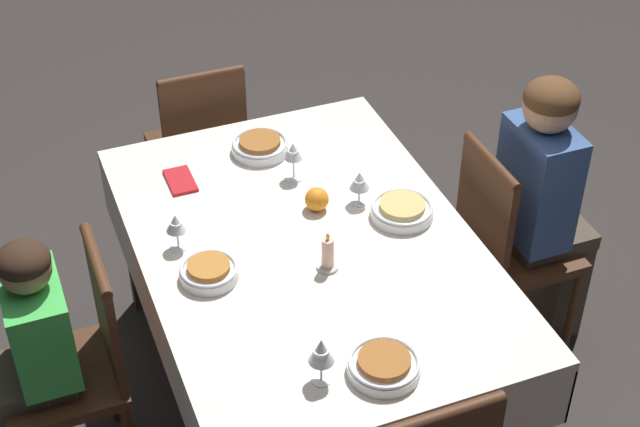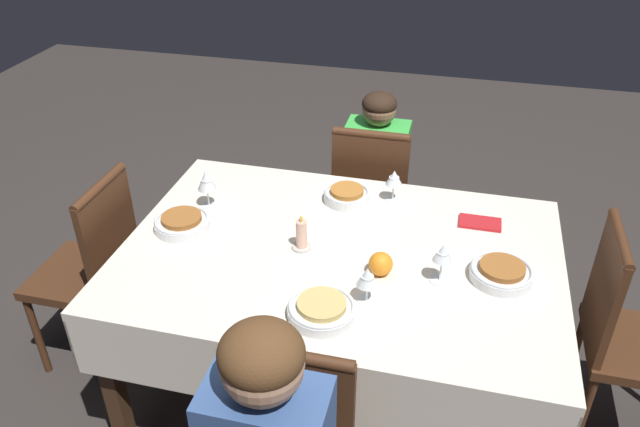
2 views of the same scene
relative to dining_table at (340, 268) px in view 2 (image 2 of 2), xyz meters
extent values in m
plane|color=#332D2B|center=(0.00, 0.00, -0.67)|extent=(8.00, 8.00, 0.00)
cube|color=silver|center=(0.00, 0.00, 0.06)|extent=(1.58, 1.09, 0.04)
cube|color=silver|center=(0.00, 0.54, -0.07)|extent=(1.58, 0.01, 0.23)
cube|color=silver|center=(0.00, -0.54, -0.07)|extent=(1.58, 0.01, 0.23)
cube|color=silver|center=(0.79, 0.00, -0.07)|extent=(0.01, 1.09, 0.23)
cube|color=silver|center=(-0.79, 0.00, -0.07)|extent=(0.01, 1.09, 0.23)
cube|color=#3D2616|center=(0.72, 0.47, -0.31)|extent=(0.06, 0.06, 0.71)
cube|color=#3D2616|center=(0.72, -0.47, -0.31)|extent=(0.06, 0.06, 0.71)
cube|color=#3D2616|center=(-0.72, -0.47, -0.31)|extent=(0.06, 0.06, 0.71)
cube|color=#472816|center=(-0.01, 0.69, 0.01)|extent=(0.35, 0.03, 0.44)
cylinder|color=#472816|center=(-0.01, 0.69, 0.23)|extent=(0.34, 0.04, 0.04)
cube|color=#472816|center=(0.01, -0.86, -0.23)|extent=(0.38, 0.38, 0.04)
cube|color=#472816|center=(0.01, -0.69, 0.01)|extent=(0.35, 0.03, 0.44)
cylinder|color=#472816|center=(0.01, -0.69, 0.23)|extent=(0.34, 0.04, 0.04)
cylinder|color=#472816|center=(-0.15, -1.03, -0.46)|extent=(0.03, 0.03, 0.42)
cylinder|color=#472816|center=(0.18, -1.03, -0.46)|extent=(0.03, 0.03, 0.42)
cylinder|color=#472816|center=(-0.15, -0.70, -0.46)|extent=(0.03, 0.03, 0.42)
cylinder|color=#472816|center=(0.18, -0.70, -0.46)|extent=(0.03, 0.03, 0.42)
cube|color=#472816|center=(1.11, 0.02, -0.23)|extent=(0.38, 0.38, 0.04)
cube|color=#472816|center=(0.93, 0.02, 0.01)|extent=(0.03, 0.35, 0.44)
cylinder|color=#472816|center=(0.93, 0.02, 0.23)|extent=(0.04, 0.34, 0.04)
cylinder|color=#472816|center=(1.28, -0.15, -0.46)|extent=(0.03, 0.03, 0.42)
cylinder|color=#472816|center=(1.28, 0.18, -0.46)|extent=(0.03, 0.03, 0.42)
cylinder|color=#472816|center=(0.95, -0.15, -0.46)|extent=(0.03, 0.03, 0.42)
cylinder|color=#472816|center=(0.95, 0.18, -0.46)|extent=(0.03, 0.03, 0.42)
cube|color=#472816|center=(-1.11, -0.09, -0.23)|extent=(0.38, 0.38, 0.04)
cube|color=#472816|center=(-0.93, -0.09, 0.01)|extent=(0.03, 0.35, 0.44)
cylinder|color=#472816|center=(-0.93, -0.09, 0.23)|extent=(0.04, 0.34, 0.04)
cylinder|color=#472816|center=(-0.95, 0.08, -0.46)|extent=(0.03, 0.03, 0.42)
cylinder|color=#472816|center=(-0.95, -0.25, -0.46)|extent=(0.03, 0.03, 0.42)
sphere|color=tan|center=(-0.01, 0.89, 0.40)|extent=(0.19, 0.19, 0.19)
ellipsoid|color=brown|center=(-0.01, 0.89, 0.44)|extent=(0.19, 0.19, 0.13)
cube|color=#4C4233|center=(0.01, -1.06, -0.44)|extent=(0.22, 0.14, 0.46)
cube|color=#4C4233|center=(0.01, -0.98, -0.18)|extent=(0.24, 0.31, 0.06)
cube|color=green|center=(0.01, -0.89, 0.02)|extent=(0.30, 0.18, 0.34)
sphere|color=#9E7051|center=(0.01, -0.89, 0.26)|extent=(0.16, 0.16, 0.16)
ellipsoid|color=black|center=(0.01, -0.89, 0.29)|extent=(0.16, 0.16, 0.11)
cylinder|color=silver|center=(-0.02, 0.35, 0.10)|extent=(0.22, 0.22, 0.04)
torus|color=silver|center=(-0.02, 0.35, 0.12)|extent=(0.21, 0.21, 0.01)
cylinder|color=tan|center=(-0.02, 0.35, 0.13)|extent=(0.16, 0.16, 0.02)
cylinder|color=white|center=(-0.14, 0.25, 0.08)|extent=(0.06, 0.06, 0.00)
cylinder|color=white|center=(-0.14, 0.25, 0.11)|extent=(0.01, 0.01, 0.06)
cone|color=white|center=(-0.14, 0.25, 0.18)|extent=(0.07, 0.07, 0.07)
cylinder|color=white|center=(-0.14, 0.25, 0.17)|extent=(0.04, 0.04, 0.03)
cylinder|color=silver|center=(0.05, -0.35, 0.10)|extent=(0.19, 0.19, 0.04)
torus|color=silver|center=(0.05, -0.35, 0.12)|extent=(0.19, 0.19, 0.01)
cylinder|color=#B2702D|center=(0.05, -0.35, 0.13)|extent=(0.14, 0.14, 0.02)
cylinder|color=white|center=(-0.13, -0.40, 0.08)|extent=(0.06, 0.06, 0.00)
cylinder|color=white|center=(-0.13, -0.40, 0.12)|extent=(0.01, 0.01, 0.07)
cone|color=white|center=(-0.13, -0.40, 0.19)|extent=(0.07, 0.07, 0.06)
cylinder|color=white|center=(-0.13, -0.40, 0.17)|extent=(0.04, 0.04, 0.03)
cylinder|color=silver|center=(0.62, 0.00, 0.10)|extent=(0.21, 0.21, 0.04)
torus|color=silver|center=(0.62, 0.00, 0.12)|extent=(0.21, 0.21, 0.01)
cylinder|color=#995B28|center=(0.62, 0.00, 0.13)|extent=(0.15, 0.15, 0.02)
cylinder|color=white|center=(0.58, -0.18, 0.08)|extent=(0.06, 0.06, 0.00)
cylinder|color=white|center=(0.58, -0.18, 0.12)|extent=(0.01, 0.01, 0.08)
cone|color=white|center=(0.58, -0.18, 0.20)|extent=(0.07, 0.07, 0.08)
cylinder|color=white|center=(0.58, -0.18, 0.18)|extent=(0.04, 0.04, 0.04)
cylinder|color=silver|center=(-0.57, 0.03, 0.10)|extent=(0.21, 0.21, 0.04)
torus|color=silver|center=(-0.57, 0.03, 0.12)|extent=(0.21, 0.21, 0.01)
cylinder|color=#995B28|center=(-0.57, 0.03, 0.13)|extent=(0.15, 0.15, 0.02)
cylinder|color=white|center=(-0.37, 0.09, 0.08)|extent=(0.07, 0.07, 0.00)
cylinder|color=white|center=(-0.37, 0.09, 0.13)|extent=(0.01, 0.01, 0.08)
cone|color=white|center=(-0.37, 0.09, 0.20)|extent=(0.07, 0.07, 0.06)
cylinder|color=white|center=(-0.37, 0.09, 0.19)|extent=(0.04, 0.04, 0.03)
cylinder|color=beige|center=(0.14, 0.02, 0.09)|extent=(0.07, 0.07, 0.01)
cylinder|color=beige|center=(0.14, 0.02, 0.14)|extent=(0.04, 0.04, 0.11)
ellipsoid|color=#F9C64C|center=(0.14, 0.02, 0.21)|extent=(0.01, 0.01, 0.03)
sphere|color=orange|center=(-0.16, 0.10, 0.12)|extent=(0.08, 0.08, 0.08)
cube|color=red|center=(-0.49, -0.30, 0.09)|extent=(0.16, 0.09, 0.01)
camera|label=1|loc=(2.35, -0.87, 2.16)|focal=55.00mm
camera|label=2|loc=(-0.37, 1.80, 1.41)|focal=35.00mm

